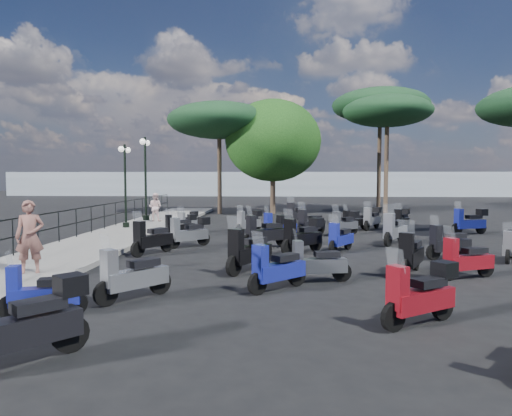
# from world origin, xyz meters

# --- Properties ---
(ground) EXTENTS (120.00, 120.00, 0.00)m
(ground) POSITION_xyz_m (0.00, 0.00, 0.00)
(ground) COLOR black
(ground) RESTS_ON ground
(sidewalk) EXTENTS (3.00, 30.00, 0.15)m
(sidewalk) POSITION_xyz_m (-6.50, 3.00, 0.07)
(sidewalk) COLOR slate
(sidewalk) RESTS_ON ground
(railing) EXTENTS (0.04, 26.04, 1.10)m
(railing) POSITION_xyz_m (-7.80, 2.80, 0.90)
(railing) COLOR black
(railing) RESTS_ON sidewalk
(lamp_post_1) EXTENTS (0.30, 1.11, 3.76)m
(lamp_post_1) POSITION_xyz_m (-7.06, 5.51, 2.30)
(lamp_post_1) COLOR black
(lamp_post_1) RESTS_ON sidewalk
(lamp_post_2) EXTENTS (0.37, 1.29, 4.38)m
(lamp_post_2) POSITION_xyz_m (-7.17, 8.95, 2.65)
(lamp_post_2) COLOR black
(lamp_post_2) RESTS_ON sidewalk
(woman) EXTENTS (0.75, 0.63, 1.76)m
(woman) POSITION_xyz_m (-5.96, -4.28, 1.03)
(woman) COLOR brown
(woman) RESTS_ON sidewalk
(pedestrian_far) EXTENTS (0.79, 0.67, 1.46)m
(pedestrian_far) POSITION_xyz_m (-6.51, 8.38, 0.88)
(pedestrian_far) COLOR beige
(pedestrian_far) RESTS_ON sidewalk
(scooter_0) EXTENTS (1.33, 1.50, 1.46)m
(scooter_0) POSITION_xyz_m (-3.28, -9.17, 0.55)
(scooter_0) COLOR black
(scooter_0) RESTS_ON ground
(scooter_1) EXTENTS (1.46, 0.64, 1.19)m
(scooter_1) POSITION_xyz_m (-4.13, -7.15, 0.41)
(scooter_1) COLOR black
(scooter_1) RESTS_ON ground
(scooter_2) EXTENTS (1.01, 1.60, 1.41)m
(scooter_2) POSITION_xyz_m (-4.04, -0.73, 0.49)
(scooter_2) COLOR black
(scooter_2) RESTS_ON ground
(scooter_3) EXTENTS (1.37, 1.25, 1.35)m
(scooter_3) POSITION_xyz_m (-3.17, 0.86, 0.51)
(scooter_3) COLOR black
(scooter_3) RESTS_ON ground
(scooter_4) EXTENTS (1.29, 1.03, 1.20)m
(scooter_4) POSITION_xyz_m (-4.08, 3.44, 0.45)
(scooter_4) COLOR black
(scooter_4) RESTS_ON ground
(scooter_5) EXTENTS (0.73, 1.42, 1.18)m
(scooter_5) POSITION_xyz_m (-4.09, 4.96, 0.44)
(scooter_5) COLOR black
(scooter_5) RESTS_ON ground
(scooter_6) EXTENTS (1.19, 1.39, 1.38)m
(scooter_6) POSITION_xyz_m (-2.89, -5.99, 0.48)
(scooter_6) COLOR black
(scooter_6) RESTS_ON ground
(scooter_7) EXTENTS (1.26, 1.25, 1.33)m
(scooter_7) POSITION_xyz_m (-0.03, -5.05, 0.46)
(scooter_7) COLOR black
(scooter_7) RESTS_ON ground
(scooter_8) EXTENTS (1.11, 1.67, 1.49)m
(scooter_8) POSITION_xyz_m (-0.78, -3.18, 0.52)
(scooter_8) COLOR black
(scooter_8) RESTS_ON ground
(scooter_9) EXTENTS (1.67, 1.12, 1.47)m
(scooter_9) POSITION_xyz_m (-0.45, 0.80, 0.56)
(scooter_9) COLOR black
(scooter_9) RESTS_ON ground
(scooter_10) EXTENTS (1.08, 1.33, 1.25)m
(scooter_10) POSITION_xyz_m (-1.39, 5.00, 0.47)
(scooter_10) COLOR black
(scooter_10) RESTS_ON ground
(scooter_11) EXTENTS (0.96, 1.70, 1.45)m
(scooter_11) POSITION_xyz_m (0.71, 8.95, 0.50)
(scooter_11) COLOR black
(scooter_11) RESTS_ON ground
(scooter_12) EXTENTS (1.47, 1.09, 1.34)m
(scooter_12) POSITION_xyz_m (2.39, -7.20, 0.51)
(scooter_12) COLOR black
(scooter_12) RESTS_ON ground
(scooter_13) EXTENTS (1.58, 0.57, 1.26)m
(scooter_13) POSITION_xyz_m (0.90, -4.23, 0.44)
(scooter_13) COLOR black
(scooter_13) RESTS_ON ground
(scooter_14) EXTENTS (1.42, 1.42, 1.46)m
(scooter_14) POSITION_xyz_m (0.74, -0.20, 0.55)
(scooter_14) COLOR black
(scooter_14) RESTS_ON ground
(scooter_15) EXTENTS (1.50, 1.00, 1.35)m
(scooter_15) POSITION_xyz_m (-0.06, 3.07, 0.47)
(scooter_15) COLOR black
(scooter_15) RESTS_ON ground
(scooter_16) EXTENTS (1.27, 1.41, 1.43)m
(scooter_16) POSITION_xyz_m (1.24, 4.15, 0.49)
(scooter_16) COLOR black
(scooter_16) RESTS_ON ground
(scooter_17) EXTENTS (1.40, 0.77, 1.19)m
(scooter_17) POSITION_xyz_m (3.36, 6.20, 0.41)
(scooter_17) COLOR black
(scooter_17) RESTS_ON ground
(scooter_19) EXTENTS (0.99, 1.66, 1.44)m
(scooter_19) POSITION_xyz_m (3.30, -3.30, 0.50)
(scooter_19) COLOR black
(scooter_19) RESTS_ON ground
(scooter_20) EXTENTS (0.96, 1.39, 1.26)m
(scooter_20) POSITION_xyz_m (1.98, 0.16, 0.44)
(scooter_20) COLOR black
(scooter_20) RESTS_ON ground
(scooter_21) EXTENTS (1.16, 1.63, 1.49)m
(scooter_21) POSITION_xyz_m (4.14, 1.86, 0.52)
(scooter_21) COLOR black
(scooter_21) RESTS_ON ground
(scooter_22) EXTENTS (1.33, 1.20, 1.30)m
(scooter_22) POSITION_xyz_m (2.71, 4.48, 0.49)
(scooter_22) COLOR black
(scooter_22) RESTS_ON ground
(scooter_23) EXTENTS (1.05, 1.50, 1.34)m
(scooter_23) POSITION_xyz_m (4.23, 6.58, 0.50)
(scooter_23) COLOR black
(scooter_23) RESTS_ON ground
(scooter_25) EXTENTS (1.54, 0.82, 1.30)m
(scooter_25) POSITION_xyz_m (4.52, -3.65, 0.45)
(scooter_25) COLOR black
(scooter_25) RESTS_ON ground
(scooter_26) EXTENTS (0.92, 1.31, 1.18)m
(scooter_26) POSITION_xyz_m (6.75, -1.17, 0.44)
(scooter_26) COLOR black
(scooter_26) RESTS_ON ground
(scooter_27) EXTENTS (1.57, 0.84, 1.32)m
(scooter_27) POSITION_xyz_m (5.05, -0.95, 0.46)
(scooter_27) COLOR black
(scooter_27) RESTS_ON ground
(scooter_28) EXTENTS (1.70, 0.89, 1.42)m
(scooter_28) POSITION_xyz_m (8.04, 5.02, 0.53)
(scooter_28) COLOR black
(scooter_28) RESTS_ON ground
(scooter_29) EXTENTS (1.01, 1.45, 1.30)m
(scooter_29) POSITION_xyz_m (5.46, 6.10, 0.49)
(scooter_29) COLOR black
(scooter_29) RESTS_ON ground
(broadleaf_tree) EXTENTS (6.32, 6.32, 7.49)m
(broadleaf_tree) POSITION_xyz_m (-0.59, 15.35, 4.79)
(broadleaf_tree) COLOR #38281E
(broadleaf_tree) RESTS_ON ground
(pine_0) EXTENTS (6.81, 6.81, 8.66)m
(pine_0) POSITION_xyz_m (6.93, 18.32, 7.45)
(pine_0) COLOR #38281E
(pine_0) RESTS_ON ground
(pine_1) EXTENTS (5.76, 5.76, 7.69)m
(pine_1) POSITION_xyz_m (6.82, 15.53, 6.65)
(pine_1) COLOR #38281E
(pine_1) RESTS_ON ground
(pine_2) EXTENTS (6.76, 6.76, 7.28)m
(pine_2) POSITION_xyz_m (-4.08, 15.04, 6.08)
(pine_2) COLOR #38281E
(pine_2) RESTS_ON ground
(distant_hills) EXTENTS (70.00, 8.00, 3.00)m
(distant_hills) POSITION_xyz_m (0.00, 45.00, 1.50)
(distant_hills) COLOR gray
(distant_hills) RESTS_ON ground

